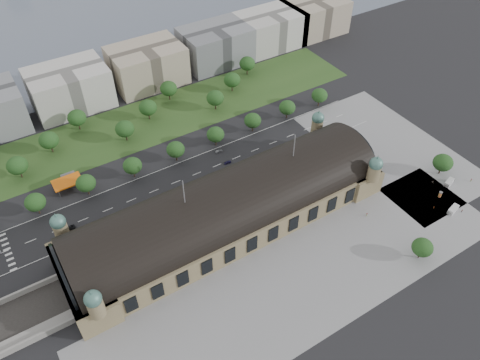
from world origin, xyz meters
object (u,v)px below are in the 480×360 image
parked_car_5 (160,209)px  pedestrian_2 (433,182)px  parked_car_3 (90,240)px  pedestrian_3 (462,211)px  parked_car_6 (145,222)px  bus_east (246,167)px  pedestrian_1 (434,207)px  parked_car_0 (88,239)px  van_east (449,183)px  traffic_car_2 (69,228)px  parked_car_4 (123,225)px  traffic_car_4 (227,162)px  pedestrian_0 (367,215)px  petrol_station (68,180)px  traffic_car_5 (219,151)px  advertising_column (440,194)px  parked_car_2 (108,230)px  bus_mid (200,187)px  parked_car_1 (89,244)px  pedestrian_5 (471,180)px  bus_west (161,203)px  van_south (453,210)px  traffic_car_6 (317,131)px

parked_car_5 → pedestrian_2: 136.64m
parked_car_3 → pedestrian_3: bearing=24.3°
parked_car_6 → bus_east: (59.52, 6.74, 0.79)m
parked_car_6 → pedestrian_1: size_ratio=2.81×
parked_car_0 → parked_car_3: size_ratio=1.13×
parked_car_5 → van_east: bearing=28.1°
pedestrian_1 → traffic_car_2: bearing=97.1°
parked_car_4 → parked_car_6: (9.31, -3.51, -0.00)m
traffic_car_4 → pedestrian_0: pedestrian_0 is taller
traffic_car_2 → pedestrian_0: pedestrian_0 is taller
pedestrian_1 → pedestrian_2: 18.30m
petrol_station → pedestrian_3: (151.61, -117.52, -2.12)m
pedestrian_3 → van_east: bearing=-124.1°
traffic_car_5 → advertising_column: (74.43, -86.59, 0.99)m
pedestrian_0 → van_east: bearing=-14.6°
pedestrian_3 → parked_car_2: bearing=-31.0°
traffic_car_5 → parked_car_5: size_ratio=0.87×
parked_car_3 → bus_mid: bearing=53.4°
parked_car_0 → bus_east: bearing=69.3°
van_east → advertising_column: bearing=-177.4°
van_east → pedestrian_1: (-19.19, -7.44, -0.34)m
parked_car_1 → bus_mid: size_ratio=0.43×
pedestrian_5 → traffic_car_5: bearing=-139.4°
advertising_column → pedestrian_0: advertising_column is taller
pedestrian_1 → parked_car_3: bearing=99.8°
bus_east → van_east: (80.05, -63.92, -0.28)m
bus_west → pedestrian_1: size_ratio=6.69×
parked_car_6 → pedestrian_3: (129.95, -73.23, 0.06)m
traffic_car_5 → parked_car_1: (-80.80, -25.04, 0.09)m
traffic_car_2 → parked_car_3: size_ratio=1.33×
petrol_station → pedestrian_0: size_ratio=7.35×
parked_car_0 → pedestrian_2: pedestrian_2 is taller
parked_car_0 → pedestrian_0: (115.68, -55.23, 0.15)m
bus_west → pedestrian_2: size_ratio=7.68×
van_south → parked_car_0: bearing=140.8°
parked_car_3 → van_south: bearing=24.5°
traffic_car_6 → pedestrian_3: 86.94m
traffic_car_6 → van_south: size_ratio=0.86×
traffic_car_6 → bus_west: size_ratio=0.47×
traffic_car_2 → van_south: (157.28, -85.48, 0.54)m
advertising_column → pedestrian_1: bearing=-155.7°
parked_car_5 → bus_mid: bearing=58.2°
traffic_car_2 → traffic_car_5: bearing=103.3°
traffic_car_2 → parked_car_4: (21.80, -11.19, -0.03)m
traffic_car_2 → van_south: bearing=67.4°
parked_car_6 → bus_east: 59.91m
parked_car_5 → bus_west: 2.92m
bus_east → pedestrian_2: bus_east is taller
parked_car_6 → van_south: bearing=31.8°
traffic_car_4 → bus_west: 43.78m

